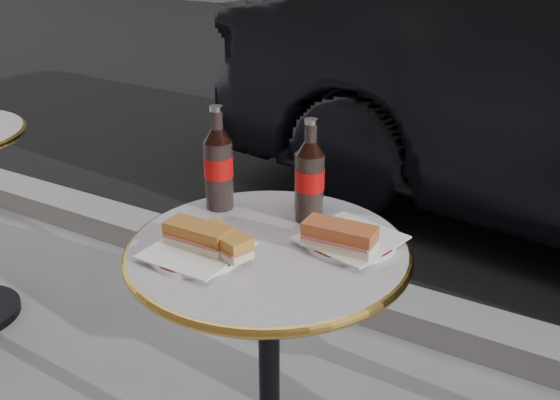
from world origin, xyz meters
The scene contains 10 objects.
curb centered at (0.00, 0.90, 0.05)m, with size 40.00×0.20×0.12m, color gray.
bistro_table centered at (0.00, 0.00, 0.37)m, with size 0.62×0.62×0.73m, color #BAB2C4, non-canonical shape.
plate_left centered at (-0.10, -0.11, 0.74)m, with size 0.20×0.20×0.01m, color white.
plate_right centered at (0.15, 0.10, 0.74)m, with size 0.20×0.20×0.01m, color white.
sandwich_left_a centered at (-0.11, -0.10, 0.77)m, with size 0.14×0.07×0.05m, color #B06B2C.
sandwich_left_b centered at (-0.05, -0.09, 0.77)m, with size 0.13×0.06×0.05m, color #B77A2E.
sandwich_right centered at (0.15, 0.04, 0.77)m, with size 0.15×0.07×0.05m, color #AD542C.
cola_bottle_left centered at (-0.21, 0.11, 0.86)m, with size 0.07×0.07×0.26m, color black, non-canonical shape.
cola_bottle_right centered at (0.02, 0.16, 0.86)m, with size 0.07×0.07×0.25m, color black, non-canonical shape.
cola_glass centered at (-0.02, 0.21, 0.80)m, with size 0.07×0.07×0.14m, color black.
Camera 1 is at (0.63, -1.01, 1.37)m, focal length 40.00 mm.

